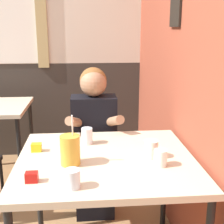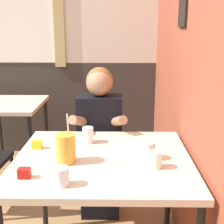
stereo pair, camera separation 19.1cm
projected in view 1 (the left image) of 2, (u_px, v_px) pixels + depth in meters
brick_wall_right at (168, 46)px, 2.49m from camera, size 0.08×4.23×2.70m
back_wall at (42, 40)px, 3.50m from camera, size 5.21×0.09×2.70m
main_table at (106, 168)px, 1.81m from camera, size 1.01×0.91×0.77m
person_seated at (94, 142)px, 2.42m from camera, size 0.42×0.40×1.21m
cocktail_pitcher at (70, 150)px, 1.69m from camera, size 0.11×0.11×0.28m
glass_near_pitcher at (87, 136)px, 2.00m from camera, size 0.07×0.07×0.10m
glass_center at (160, 158)px, 1.68m from camera, size 0.07×0.07×0.09m
glass_far_side at (151, 149)px, 1.78m from camera, size 0.08×0.08×0.10m
glass_by_brick at (72, 179)px, 1.45m from camera, size 0.07×0.07×0.09m
condiment_ketchup at (32, 177)px, 1.51m from camera, size 0.06×0.04×0.05m
condiment_mustard at (36, 147)px, 1.88m from camera, size 0.06×0.04×0.05m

